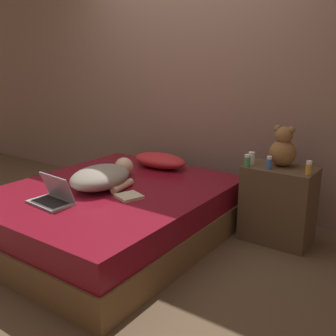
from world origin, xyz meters
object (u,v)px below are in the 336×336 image
object	(u,v)px
laptop	(53,197)
bottle_amber	(309,168)
bottle_green	(247,161)
bottle_blue	(269,163)
bottle_white	(252,158)
person_lying	(103,176)
teddy_bear	(283,149)
pillow	(160,160)
book	(129,196)

from	to	relation	value
laptop	bottle_amber	xyz separation A→B (m)	(1.49, 1.16, 0.19)
bottle_green	bottle_blue	bearing A→B (deg)	10.78
laptop	bottle_green	world-z (taller)	bottle_green
bottle_green	bottle_white	bearing A→B (deg)	90.79
person_lying	bottle_green	world-z (taller)	bottle_green
laptop	bottle_green	bearing A→B (deg)	52.14
bottle_green	teddy_bear	bearing A→B (deg)	38.93
pillow	bottle_amber	world-z (taller)	bottle_amber
bottle_amber	pillow	bearing A→B (deg)	176.96
bottle_green	bottle_amber	xyz separation A→B (m)	(0.47, 0.05, 0.00)
person_lying	teddy_bear	size ratio (longest dim) A/B	2.35
teddy_bear	bottle_amber	xyz separation A→B (m)	(0.25, -0.13, -0.09)
person_lying	laptop	xyz separation A→B (m)	(-0.03, -0.50, -0.04)
bottle_green	bottle_amber	size ratio (longest dim) A/B	0.93
teddy_bear	pillow	bearing A→B (deg)	-177.45
bottle_blue	book	world-z (taller)	bottle_blue
teddy_bear	bottle_green	size ratio (longest dim) A/B	3.31
laptop	bottle_white	size ratio (longest dim) A/B	3.51
teddy_bear	bottle_green	xyz separation A→B (m)	(-0.22, -0.18, -0.09)
bottle_green	bottle_blue	world-z (taller)	bottle_blue
bottle_green	bottle_amber	bearing A→B (deg)	6.09
laptop	bottle_amber	distance (m)	1.90
pillow	person_lying	distance (m)	0.74
pillow	bottle_blue	world-z (taller)	bottle_blue
laptop	bottle_white	xyz separation A→B (m)	(1.02, 1.20, 0.19)
teddy_bear	bottle_white	world-z (taller)	teddy_bear
laptop	person_lying	bearing A→B (deg)	91.88
laptop	bottle_amber	bearing A→B (deg)	42.68
pillow	bottle_white	world-z (taller)	bottle_white
laptop	bottle_blue	world-z (taller)	bottle_blue
teddy_bear	bottle_blue	distance (m)	0.18
bottle_white	laptop	bearing A→B (deg)	-130.46
laptop	bottle_white	distance (m)	1.58
bottle_blue	bottle_green	bearing A→B (deg)	-169.22
book	teddy_bear	bearing A→B (deg)	45.92
pillow	bottle_green	distance (m)	0.98
pillow	bottle_green	xyz separation A→B (m)	(0.96, -0.13, 0.17)
pillow	teddy_bear	world-z (taller)	teddy_bear
bottle_white	teddy_bear	bearing A→B (deg)	22.23
teddy_bear	bottle_green	bearing A→B (deg)	-141.07
bottle_amber	bottle_blue	size ratio (longest dim) A/B	1.04
bottle_white	book	bearing A→B (deg)	-128.65
pillow	bottle_green	world-z (taller)	bottle_green
person_lying	bottle_green	size ratio (longest dim) A/B	7.79
person_lying	bottle_amber	distance (m)	1.61
teddy_bear	bottle_white	bearing A→B (deg)	-157.77
teddy_bear	person_lying	bearing A→B (deg)	-147.04
teddy_bear	book	distance (m)	1.27
pillow	laptop	xyz separation A→B (m)	(-0.06, -1.23, -0.02)
bottle_blue	teddy_bear	bearing A→B (deg)	70.70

